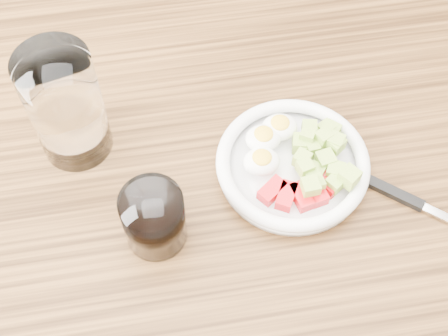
# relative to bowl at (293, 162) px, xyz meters

# --- Properties ---
(dining_table) EXTENTS (1.50, 0.90, 0.77)m
(dining_table) POSITION_rel_bowl_xyz_m (-0.08, -0.01, -0.12)
(dining_table) COLOR brown
(dining_table) RESTS_ON ground
(bowl) EXTENTS (0.20, 0.20, 0.05)m
(bowl) POSITION_rel_bowl_xyz_m (0.00, 0.00, 0.00)
(bowl) COLOR white
(bowl) RESTS_ON dining_table
(fork) EXTENTS (0.17, 0.15, 0.01)m
(fork) POSITION_rel_bowl_xyz_m (0.13, -0.07, -0.01)
(fork) COLOR black
(fork) RESTS_ON dining_table
(water_glass) EXTENTS (0.09, 0.09, 0.17)m
(water_glass) POSITION_rel_bowl_xyz_m (-0.28, 0.09, 0.06)
(water_glass) COLOR white
(water_glass) RESTS_ON dining_table
(coffee_glass) EXTENTS (0.08, 0.08, 0.09)m
(coffee_glass) POSITION_rel_bowl_xyz_m (-0.19, -0.06, 0.02)
(coffee_glass) COLOR white
(coffee_glass) RESTS_ON dining_table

